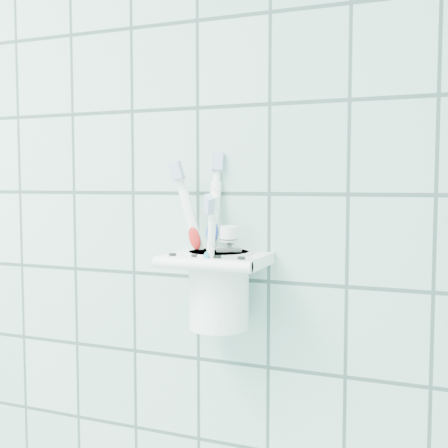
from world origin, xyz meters
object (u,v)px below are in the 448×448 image
object	(u,v)px
toothpaste_tube	(228,266)
cup	(219,287)
toothbrush_pink	(217,237)
holder_bracket	(217,261)
toothbrush_blue	(205,234)
toothbrush_orange	(206,247)

from	to	relation	value
toothpaste_tube	cup	bearing A→B (deg)	-170.18
cup	toothbrush_pink	xyz separation A→B (m)	(-0.01, 0.01, 0.06)
cup	toothpaste_tube	bearing A→B (deg)	34.46
holder_bracket	toothbrush_blue	size ratio (longest dim) A/B	0.57
toothbrush_blue	cup	bearing A→B (deg)	-2.44
cup	toothbrush_blue	bearing A→B (deg)	-165.73
holder_bracket	cup	xyz separation A→B (m)	(0.00, 0.00, -0.03)
toothpaste_tube	toothbrush_orange	bearing A→B (deg)	162.44
holder_bracket	toothpaste_tube	distance (m)	0.02
holder_bracket	cup	distance (m)	0.03
holder_bracket	toothbrush_orange	distance (m)	0.03
toothpaste_tube	holder_bracket	bearing A→B (deg)	-160.34
toothbrush_blue	toothbrush_orange	distance (m)	0.02
toothpaste_tube	toothbrush_pink	bearing A→B (deg)	142.06
holder_bracket	toothbrush_orange	size ratio (longest dim) A/B	0.69
toothbrush_pink	cup	bearing A→B (deg)	-64.51
toothbrush_orange	holder_bracket	bearing A→B (deg)	12.82
toothbrush_orange	toothpaste_tube	xyz separation A→B (m)	(0.03, 0.00, -0.02)
holder_bracket	toothbrush_orange	bearing A→B (deg)	157.24
toothbrush_blue	toothpaste_tube	bearing A→B (deg)	5.93
toothbrush_pink	toothpaste_tube	distance (m)	0.04
toothbrush_blue	toothpaste_tube	xyz separation A→B (m)	(0.03, 0.01, -0.04)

